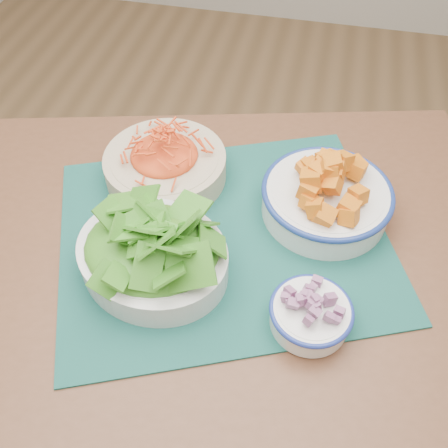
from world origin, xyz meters
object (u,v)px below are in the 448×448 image
lettuce_bowl (152,250)px  onion_bowl (311,312)px  carrot_bowl (165,161)px  squash_bowl (328,192)px  table (192,288)px  placemat (224,236)px

lettuce_bowl → onion_bowl: 0.25m
carrot_bowl → lettuce_bowl: (0.04, -0.20, 0.01)m
squash_bowl → lettuce_bowl: size_ratio=0.87×
table → lettuce_bowl: size_ratio=4.25×
placemat → table: bearing=-163.4°
squash_bowl → lettuce_bowl: bearing=-144.1°
placemat → onion_bowl: onion_bowl is taller
squash_bowl → carrot_bowl: bearing=175.3°
table → squash_bowl: size_ratio=4.87×
placemat → onion_bowl: 0.21m
table → placemat: bearing=24.8°
table → placemat: size_ratio=2.28×
carrot_bowl → squash_bowl: 0.29m
carrot_bowl → lettuce_bowl: lettuce_bowl is taller
onion_bowl → lettuce_bowl: bearing=170.1°
placemat → carrot_bowl: bearing=116.9°
squash_bowl → lettuce_bowl: 0.31m
table → placemat: placemat is taller
onion_bowl → squash_bowl: bearing=89.8°
carrot_bowl → squash_bowl: squash_bowl is taller
table → carrot_bowl: carrot_bowl is taller
placemat → lettuce_bowl: lettuce_bowl is taller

